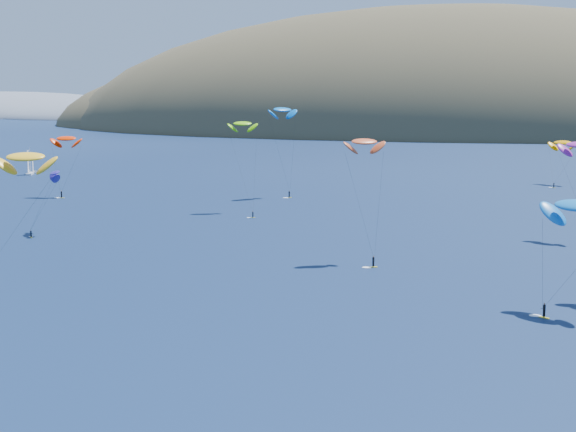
% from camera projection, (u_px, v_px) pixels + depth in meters
% --- Properties ---
extents(island, '(730.00, 300.00, 210.00)m').
position_uv_depth(island, '(465.00, 144.00, 610.25)').
color(island, '#3D3526').
rests_on(island, ground).
extents(headland, '(460.00, 250.00, 60.00)m').
position_uv_depth(headland, '(27.00, 118.00, 899.27)').
color(headland, slate).
rests_on(headland, ground).
extents(sailboat, '(8.78, 7.97, 10.48)m').
position_uv_depth(sailboat, '(30.00, 172.00, 300.92)').
color(sailboat, white).
rests_on(sailboat, ground).
extents(kitesurfer_1, '(9.75, 7.88, 19.97)m').
position_uv_depth(kitesurfer_1, '(66.00, 139.00, 239.64)').
color(kitesurfer_1, yellow).
rests_on(kitesurfer_1, ground).
extents(kitesurfer_2, '(10.85, 12.66, 24.16)m').
position_uv_depth(kitesurfer_2, '(25.00, 157.00, 131.96)').
color(kitesurfer_2, yellow).
rests_on(kitesurfer_2, ground).
extents(kitesurfer_3, '(10.61, 14.69, 25.27)m').
position_uv_depth(kitesurfer_3, '(243.00, 124.00, 210.93)').
color(kitesurfer_3, yellow).
rests_on(kitesurfer_3, ground).
extents(kitesurfer_4, '(9.57, 9.75, 28.60)m').
position_uv_depth(kitesurfer_4, '(282.00, 110.00, 237.78)').
color(kitesurfer_4, yellow).
rests_on(kitesurfer_4, ground).
extents(kitesurfer_9, '(8.49, 10.32, 24.79)m').
position_uv_depth(kitesurfer_9, '(364.00, 142.00, 150.46)').
color(kitesurfer_9, yellow).
rests_on(kitesurfer_9, ground).
extents(kitesurfer_10, '(6.66, 11.41, 15.58)m').
position_uv_depth(kitesurfer_10, '(55.00, 173.00, 180.06)').
color(kitesurfer_10, yellow).
rests_on(kitesurfer_10, ground).
extents(kitesurfer_11, '(10.53, 16.26, 16.74)m').
position_uv_depth(kitesurfer_11, '(563.00, 143.00, 269.53)').
color(kitesurfer_11, yellow).
rests_on(kitesurfer_11, ground).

